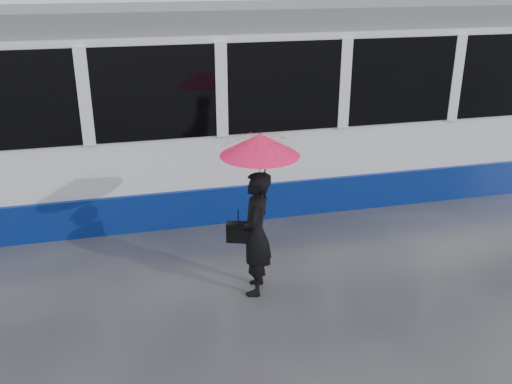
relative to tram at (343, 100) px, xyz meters
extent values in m
plane|color=#27272C|center=(-3.12, -2.50, -1.64)|extent=(90.00, 90.00, 0.00)
cube|color=#3F3D38|center=(-3.12, -0.72, -1.63)|extent=(34.00, 0.07, 0.02)
cube|color=#3F3D38|center=(-3.12, 0.72, -1.63)|extent=(34.00, 0.07, 0.02)
cube|color=white|center=(0.00, 0.00, -0.11)|extent=(24.00, 2.40, 2.95)
cube|color=navy|center=(0.00, 0.00, -1.33)|extent=(24.00, 2.56, 0.62)
cube|color=black|center=(0.00, 0.00, 0.56)|extent=(23.00, 2.48, 1.40)
cube|color=slate|center=(0.00, 0.00, 1.54)|extent=(23.60, 2.20, 0.35)
imported|color=black|center=(-2.51, -3.40, -0.82)|extent=(0.57, 0.70, 1.65)
imported|color=#FF155D|center=(-2.46, -3.40, 0.10)|extent=(1.15, 1.16, 0.82)
cone|color=#FF155D|center=(-2.46, -3.40, 0.35)|extent=(1.23, 1.23, 0.27)
cylinder|color=black|center=(-2.46, -3.40, 0.51)|extent=(0.01, 0.01, 0.06)
cylinder|color=black|center=(-2.38, -3.38, -0.21)|extent=(0.02, 0.02, 0.72)
cube|color=black|center=(-2.73, -3.38, -0.78)|extent=(0.32, 0.22, 0.25)
cylinder|color=black|center=(-2.73, -3.38, -0.56)|extent=(0.01, 0.01, 0.18)
camera|label=1|loc=(-4.07, -9.68, 2.36)|focal=40.00mm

